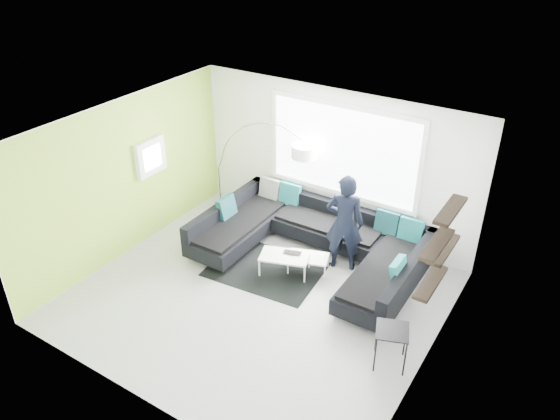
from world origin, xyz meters
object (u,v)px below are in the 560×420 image
object	(u,v)px
person	(345,223)
laptop	(292,254)
sectional_sofa	(309,245)
coffee_table	(296,263)
side_table	(390,347)
arc_lamp	(218,168)

from	to	relation	value
person	laptop	xyz separation A→B (m)	(-0.66, -0.61, -0.52)
sectional_sofa	coffee_table	distance (m)	0.40
laptop	coffee_table	bearing A→B (deg)	12.46
side_table	person	size ratio (longest dim) A/B	0.34
coffee_table	arc_lamp	distance (m)	2.59
sectional_sofa	person	world-z (taller)	person
sectional_sofa	laptop	bearing A→B (deg)	-107.27
coffee_table	laptop	distance (m)	0.20
arc_lamp	laptop	bearing A→B (deg)	-30.83
side_table	person	distance (m)	2.40
arc_lamp	person	xyz separation A→B (m)	(2.87, -0.26, -0.18)
sectional_sofa	side_table	xyz separation A→B (m)	(2.13, -1.49, -0.06)
coffee_table	arc_lamp	xyz separation A→B (m)	(-2.28, 0.83, 0.89)
person	laptop	world-z (taller)	person
coffee_table	side_table	size ratio (longest dim) A/B	1.77
sectional_sofa	person	size ratio (longest dim) A/B	2.16
side_table	laptop	size ratio (longest dim) A/B	1.73
side_table	laptop	bearing A→B (deg)	153.99
side_table	person	world-z (taller)	person
person	laptop	size ratio (longest dim) A/B	5.09
coffee_table	laptop	size ratio (longest dim) A/B	3.06
side_table	laptop	distance (m)	2.50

